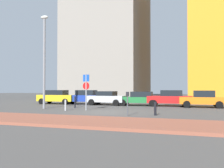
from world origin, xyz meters
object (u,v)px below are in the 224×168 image
parked_car_blue (84,97)px  traffic_bollard_far (155,109)px  parked_car_orange (202,99)px  parking_meter (127,100)px  parked_car_silver (107,98)px  street_lamp (44,55)px  parked_car_yellow (57,97)px  parked_car_red (170,98)px  traffic_bollard_near (75,102)px  parked_car_green (140,98)px  traffic_bollard_mid (65,105)px  parking_sign_post (86,88)px

parked_car_blue → traffic_bollard_far: parked_car_blue is taller
parked_car_orange → parking_meter: (-4.83, -8.71, 0.20)m
parked_car_blue → parking_meter: parked_car_blue is taller
parked_car_silver → street_lamp: street_lamp is taller
parked_car_yellow → parked_car_blue: parked_car_blue is taller
parked_car_red → parked_car_blue: bearing=179.2°
traffic_bollard_near → parked_car_green: bearing=43.0°
parked_car_green → parked_car_yellow: bearing=-178.3°
parked_car_silver → parking_meter: bearing=-62.9°
parked_car_silver → parked_car_yellow: bearing=-179.7°
parked_car_blue → traffic_bollard_near: parked_car_blue is taller
parked_car_red → parking_meter: bearing=-101.4°
traffic_bollard_near → traffic_bollard_mid: size_ratio=1.20×
parking_sign_post → street_lamp: (-4.13, 0.35, 2.87)m
traffic_bollard_near → parked_car_red: bearing=30.6°
parked_car_yellow → parking_sign_post: (6.35, -6.17, 1.01)m
parked_car_blue → traffic_bollard_near: size_ratio=4.24×
parked_car_blue → parking_sign_post: parking_sign_post is taller
parked_car_blue → parking_meter: size_ratio=2.88×
traffic_bollard_far → street_lamp: bearing=166.6°
parked_car_blue → parked_car_green: parked_car_blue is taller
parked_car_silver → traffic_bollard_far: bearing=-52.8°
parked_car_yellow → parked_car_green: (9.34, 0.27, -0.06)m
parked_car_red → street_lamp: street_lamp is taller
parked_car_silver → parked_car_green: size_ratio=0.91×
parked_car_orange → traffic_bollard_mid: bearing=-146.8°
parked_car_orange → street_lamp: 14.77m
parking_sign_post → traffic_bollard_near: 2.96m
parked_car_green → parked_car_red: 3.00m
parked_car_green → traffic_bollard_near: parked_car_green is taller
parked_car_orange → parking_meter: bearing=-119.0°
parked_car_yellow → parked_car_green: bearing=1.7°
parked_car_yellow → parking_meter: size_ratio=2.79×
parked_car_blue → traffic_bollard_mid: size_ratio=5.11×
parking_meter → traffic_bollard_far: bearing=23.9°
parking_meter → traffic_bollard_near: bearing=142.7°
parked_car_silver → traffic_bollard_mid: size_ratio=4.62×
parked_car_blue → parked_car_silver: parked_car_blue is taller
parking_sign_post → parked_car_orange: bearing=33.7°
traffic_bollard_near → traffic_bollard_far: (7.70, -3.87, -0.09)m
traffic_bollard_mid → parking_sign_post: bearing=30.1°
parked_car_orange → parking_sign_post: 10.81m
street_lamp → traffic_bollard_far: 11.05m
parked_car_blue → parked_car_red: size_ratio=1.01×
parking_meter → traffic_bollard_mid: 5.89m
parked_car_blue → parked_car_silver: bearing=-9.3°
parked_car_green → traffic_bollard_near: bearing=-137.0°
parked_car_silver → parked_car_green: bearing=4.0°
parked_car_green → parked_car_red: size_ratio=1.01×
parked_car_silver → parked_car_orange: bearing=-1.4°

